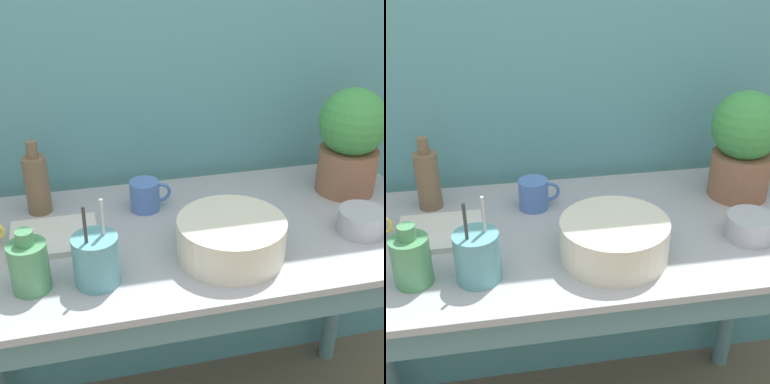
% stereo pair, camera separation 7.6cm
% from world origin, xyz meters
% --- Properties ---
extents(wall_back, '(6.00, 0.05, 2.40)m').
position_xyz_m(wall_back, '(0.00, 0.71, 1.20)').
color(wall_back, teal).
rests_on(wall_back, ground_plane).
extents(counter_table, '(1.39, 0.65, 0.87)m').
position_xyz_m(counter_table, '(0.00, 0.30, 0.70)').
color(counter_table, slate).
rests_on(counter_table, ground_plane).
extents(potted_plant, '(0.20, 0.20, 0.33)m').
position_xyz_m(potted_plant, '(0.52, 0.45, 1.04)').
color(potted_plant, '#8C5B42').
rests_on(potted_plant, counter_table).
extents(bowl_wash_large, '(0.27, 0.27, 0.10)m').
position_xyz_m(bowl_wash_large, '(0.07, 0.19, 0.92)').
color(bowl_wash_large, beige).
rests_on(bowl_wash_large, counter_table).
extents(bottle_tall, '(0.07, 0.07, 0.22)m').
position_xyz_m(bottle_tall, '(-0.41, 0.54, 0.96)').
color(bottle_tall, brown).
rests_on(bottle_tall, counter_table).
extents(bottle_short, '(0.09, 0.09, 0.16)m').
position_xyz_m(bottle_short, '(-0.42, 0.17, 0.94)').
color(bottle_short, '#4C8C59').
rests_on(bottle_short, counter_table).
extents(mug_blue, '(0.12, 0.09, 0.09)m').
position_xyz_m(mug_blue, '(-0.10, 0.48, 0.92)').
color(mug_blue, '#4C70B7').
rests_on(mug_blue, counter_table).
extents(bowl_small_steel, '(0.13, 0.13, 0.07)m').
position_xyz_m(bowl_small_steel, '(0.45, 0.21, 0.91)').
color(bowl_small_steel, '#A8A8B2').
rests_on(bowl_small_steel, counter_table).
extents(utensil_cup, '(0.11, 0.11, 0.22)m').
position_xyz_m(utensil_cup, '(-0.27, 0.15, 0.94)').
color(utensil_cup, '#569399').
rests_on(utensil_cup, counter_table).
extents(tray_board, '(0.23, 0.19, 0.02)m').
position_xyz_m(tray_board, '(-0.37, 0.37, 0.88)').
color(tray_board, beige).
rests_on(tray_board, counter_table).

